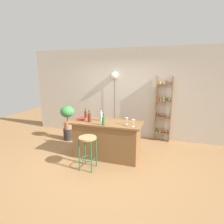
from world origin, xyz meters
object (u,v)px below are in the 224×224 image
Objects in this scene: plant_stool at (68,134)px; pendant_globe_light at (114,76)px; bar_stool at (88,145)px; spice_shelf at (163,109)px; bottle_soda_blue at (86,114)px; potted_plant at (67,114)px; wine_glass_center at (133,121)px; bottle_olive_oil at (103,121)px; bottle_vinegar at (89,118)px; bottle_sauce_amber at (101,116)px; wine_glass_left at (127,120)px; cookbook at (81,119)px.

pendant_globe_light is (1.25, 0.81, 1.77)m from plant_stool.
spice_shelf reaches higher than bar_stool.
potted_plant is at bearing 150.52° from bottle_soda_blue.
bar_stool is 0.35× the size of pendant_globe_light.
bottle_soda_blue reaches higher than wine_glass_center.
spice_shelf is 2.90m from potted_plant.
bottle_olive_oil reaches higher than plant_stool.
bottle_soda_blue is at bearing 127.54° from bottle_vinegar.
bar_stool is 1.12m from bottle_soda_blue.
bottle_sauce_amber is 1.25× the size of bottle_soda_blue.
bottle_vinegar is 1.90m from pendant_globe_light.
bottle_sauce_amber is (-1.43, -1.43, 0.01)m from spice_shelf.
bottle_soda_blue is (0.86, -0.48, 0.17)m from potted_plant.
bottle_sauce_amber is 1.12× the size of bottle_olive_oil.
bottle_olive_oil is (0.21, 0.41, 0.44)m from bar_stool.
bottle_sauce_amber is 1.74m from pendant_globe_light.
bottle_olive_oil reaches higher than bar_stool.
spice_shelf is at bearing 64.28° from wine_glass_left.
wine_glass_center is 1.37m from cookbook.
wine_glass_center is 0.78× the size of cookbook.
bottle_sauce_amber reaches higher than bar_stool.
wine_glass_center is (0.87, 0.51, 0.46)m from bar_stool.
cookbook is at bearing -40.43° from potted_plant.
bar_stool is 0.89m from bottle_sauce_amber.
wine_glass_left is at bearing 41.80° from bar_stool.
bottle_olive_oil is at bearing -47.95° from cookbook.
bottle_sauce_amber is 0.69m from wine_glass_left.
spice_shelf is 1.73m from wine_glass_left.
plant_stool is 0.63m from potted_plant.
plant_stool is 2.01m from bottle_olive_oil.
bar_stool is 2.56× the size of bottle_vinegar.
plant_stool is (-1.33, 1.40, -0.37)m from bar_stool.
spice_shelf is at bearing 56.43° from bar_stool.
bottle_vinegar is 1.17× the size of bottle_soda_blue.
cookbook is (-1.36, 0.17, -0.10)m from wine_glass_center.
spice_shelf is 3.01m from plant_stool.
bottle_olive_oil is 0.13× the size of pendant_globe_light.
spice_shelf is at bearing 55.14° from bottle_olive_oil.
spice_shelf is at bearing 15.77° from potted_plant.
cookbook is at bearing 158.66° from bottle_olive_oil.
pendant_globe_light reaches higher than bottle_soda_blue.
potted_plant is 1.41m from bottle_vinegar.
pendant_globe_light reaches higher than spice_shelf.
wine_glass_left is 1.19m from cookbook.
bottle_olive_oil reaches higher than cookbook.
wine_glass_left is (0.70, 0.63, 0.46)m from bar_stool.
plant_stool is at bearing 157.91° from wine_glass_center.
wine_glass_left is 0.78× the size of cookbook.
bottle_sauce_amber is (1.35, -0.64, 0.83)m from plant_stool.
spice_shelf is 1.78m from wine_glass_center.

